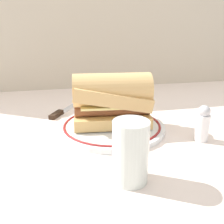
{
  "coord_description": "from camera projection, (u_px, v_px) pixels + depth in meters",
  "views": [
    {
      "loc": [
        -0.13,
        -0.57,
        0.25
      ],
      "look_at": [
        -0.01,
        -0.01,
        0.04
      ],
      "focal_mm": 40.41,
      "sensor_mm": 36.0,
      "label": 1
    }
  ],
  "objects": [
    {
      "name": "drinking_glass",
      "position": [
        130.0,
        156.0,
        0.4
      ],
      "size": [
        0.06,
        0.06,
        0.1
      ],
      "color": "silver",
      "rests_on": "ground_plane"
    },
    {
      "name": "wall_back",
      "position": [
        92.0,
        7.0,
        0.92
      ],
      "size": [
        1.5,
        0.02,
        0.6
      ],
      "primitive_type": "cube",
      "color": "beige",
      "rests_on": "ground_plane"
    },
    {
      "name": "plate",
      "position": [
        112.0,
        126.0,
        0.61
      ],
      "size": [
        0.25,
        0.25,
        0.01
      ],
      "color": "white",
      "rests_on": "ground_plane"
    },
    {
      "name": "salt_shaker",
      "position": [
        203.0,
        124.0,
        0.55
      ],
      "size": [
        0.03,
        0.03,
        0.08
      ],
      "color": "white",
      "rests_on": "ground_plane"
    },
    {
      "name": "ground_plane",
      "position": [
        117.0,
        127.0,
        0.63
      ],
      "size": [
        1.5,
        1.5,
        0.0
      ],
      "primitive_type": "plane",
      "color": "silver"
    },
    {
      "name": "sausage_sandwich",
      "position": [
        112.0,
        99.0,
        0.59
      ],
      "size": [
        0.19,
        0.11,
        0.12
      ],
      "rotation": [
        0.0,
        0.0,
        -0.1
      ],
      "color": "#DFB269",
      "rests_on": "plate"
    },
    {
      "name": "butter_knife",
      "position": [
        62.0,
        112.0,
        0.72
      ],
      "size": [
        0.09,
        0.13,
        0.01
      ],
      "color": "silver",
      "rests_on": "ground_plane"
    }
  ]
}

